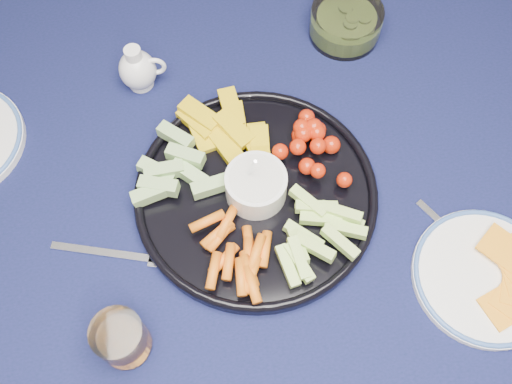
{
  "coord_description": "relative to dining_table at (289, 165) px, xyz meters",
  "views": [
    {
      "loc": [
        -0.13,
        -0.46,
        1.52
      ],
      "look_at": [
        -0.07,
        -0.1,
        0.77
      ],
      "focal_mm": 40.0,
      "sensor_mm": 36.0,
      "label": 1
    }
  ],
  "objects": [
    {
      "name": "dining_table",
      "position": [
        0.0,
        0.0,
        0.0
      ],
      "size": [
        1.67,
        1.07,
        0.75
      ],
      "color": "#4D2A19",
      "rests_on": "ground"
    },
    {
      "name": "crudite_platter",
      "position": [
        -0.07,
        -0.1,
        0.11
      ],
      "size": [
        0.36,
        0.36,
        0.12
      ],
      "color": "black",
      "rests_on": "dining_table"
    },
    {
      "name": "creamer_pitcher",
      "position": [
        -0.23,
        0.14,
        0.12
      ],
      "size": [
        0.08,
        0.06,
        0.08
      ],
      "color": "white",
      "rests_on": "dining_table"
    },
    {
      "name": "pickle_bowl",
      "position": [
        0.13,
        0.2,
        0.11
      ],
      "size": [
        0.12,
        0.12,
        0.06
      ],
      "color": "silver",
      "rests_on": "dining_table"
    },
    {
      "name": "cheese_plate",
      "position": [
        0.22,
        -0.27,
        0.1
      ],
      "size": [
        0.2,
        0.2,
        0.02
      ],
      "color": "white",
      "rests_on": "dining_table"
    },
    {
      "name": "juice_tumbler",
      "position": [
        -0.27,
        -0.29,
        0.12
      ],
      "size": [
        0.07,
        0.07,
        0.08
      ],
      "color": "silver",
      "rests_on": "dining_table"
    },
    {
      "name": "fork_left",
      "position": [
        -0.27,
        -0.16,
        0.09
      ],
      "size": [
        0.18,
        0.07,
        0.0
      ],
      "color": "silver",
      "rests_on": "dining_table"
    },
    {
      "name": "fork_right",
      "position": [
        0.22,
        -0.23,
        0.09
      ],
      "size": [
        0.11,
        0.16,
        0.0
      ],
      "color": "silver",
      "rests_on": "dining_table"
    }
  ]
}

